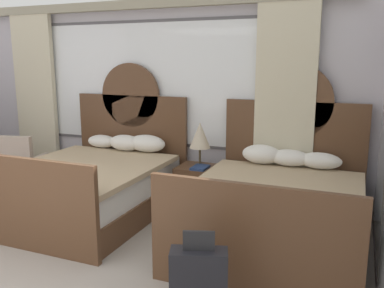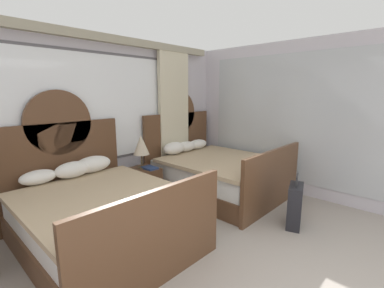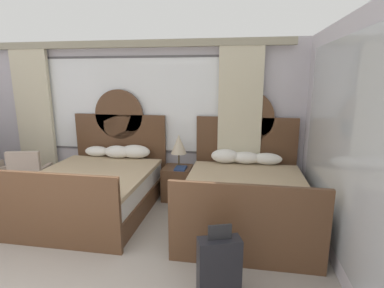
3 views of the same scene
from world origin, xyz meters
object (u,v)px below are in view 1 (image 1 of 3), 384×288
(book_on_nightstand, at_px, (200,168))
(armchair_by_window_left, at_px, (21,163))
(bed_near_mirror, at_px, (276,208))
(nightstand_between_beds, at_px, (197,187))
(table_lamp_on_nightstand, at_px, (200,136))
(suitcase_on_floor, at_px, (199,287))
(bed_near_window, at_px, (93,183))

(book_on_nightstand, height_order, armchair_by_window_left, armchair_by_window_left)
(bed_near_mirror, height_order, armchair_by_window_left, bed_near_mirror)
(nightstand_between_beds, bearing_deg, table_lamp_on_nightstand, 64.94)
(book_on_nightstand, bearing_deg, bed_near_mirror, -27.79)
(nightstand_between_beds, distance_m, suitcase_on_floor, 2.40)
(nightstand_between_beds, xyz_separation_m, suitcase_on_floor, (0.89, -2.23, 0.02))
(book_on_nightstand, distance_m, suitcase_on_floor, 2.30)
(armchair_by_window_left, distance_m, suitcase_on_floor, 3.78)
(bed_near_window, relative_size, table_lamp_on_nightstand, 3.80)
(bed_near_window, relative_size, suitcase_on_floor, 2.93)
(bed_near_window, distance_m, nightstand_between_beds, 1.32)
(bed_near_mirror, xyz_separation_m, book_on_nightstand, (-1.06, 0.56, 0.19))
(book_on_nightstand, relative_size, armchair_by_window_left, 0.29)
(suitcase_on_floor, bearing_deg, bed_near_mirror, 81.01)
(bed_near_window, relative_size, armchair_by_window_left, 2.41)
(nightstand_between_beds, height_order, armchair_by_window_left, armchair_by_window_left)
(nightstand_between_beds, bearing_deg, bed_near_window, -150.13)
(bed_near_window, bearing_deg, armchair_by_window_left, 172.61)
(nightstand_between_beds, bearing_deg, book_on_nightstand, -51.02)
(bed_near_mirror, height_order, suitcase_on_floor, bed_near_mirror)
(bed_near_mirror, distance_m, armchair_by_window_left, 3.60)
(book_on_nightstand, bearing_deg, bed_near_window, -155.31)
(bed_near_mirror, xyz_separation_m, table_lamp_on_nightstand, (-1.12, 0.70, 0.57))
(bed_near_window, bearing_deg, bed_near_mirror, -0.03)
(table_lamp_on_nightstand, bearing_deg, bed_near_window, -148.97)
(table_lamp_on_nightstand, relative_size, suitcase_on_floor, 0.77)
(book_on_nightstand, relative_size, suitcase_on_floor, 0.36)
(bed_near_mirror, distance_m, nightstand_between_beds, 1.32)
(nightstand_between_beds, bearing_deg, suitcase_on_floor, -68.18)
(bed_near_window, relative_size, book_on_nightstand, 8.26)
(nightstand_between_beds, height_order, table_lamp_on_nightstand, table_lamp_on_nightstand)
(armchair_by_window_left, bearing_deg, book_on_nightstand, 8.75)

